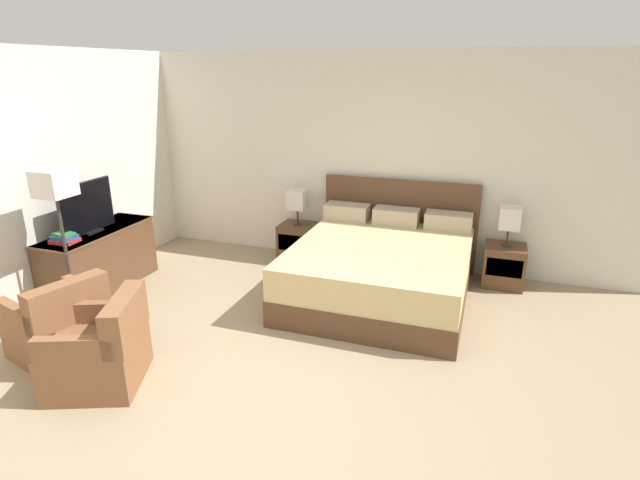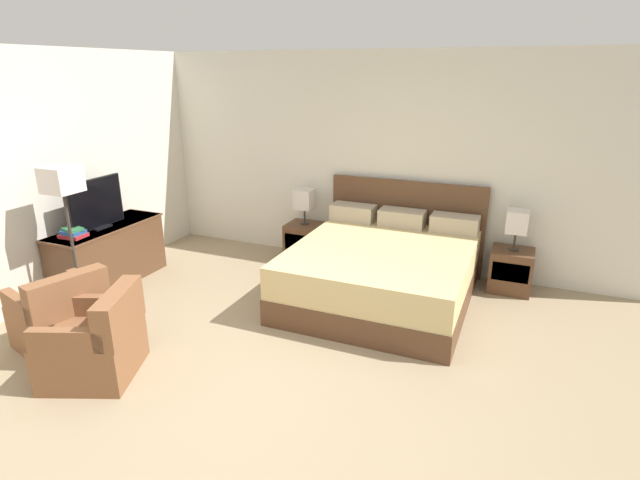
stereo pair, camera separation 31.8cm
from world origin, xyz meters
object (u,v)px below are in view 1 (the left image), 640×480
(table_lamp_right, at_px, (510,218))
(armchair_companion, at_px, (101,351))
(bed, at_px, (381,268))
(dresser, at_px, (100,259))
(book_small_top, at_px, (64,234))
(tv, at_px, (87,208))
(nightstand_left, at_px, (298,242))
(book_blue_cover, at_px, (64,237))
(book_red_cover, at_px, (65,241))
(table_lamp_left, at_px, (297,200))
(nightstand_right, at_px, (504,266))
(armchair_by_window, at_px, (60,326))
(floor_lamp, at_px, (56,197))

(table_lamp_right, height_order, armchair_companion, table_lamp_right)
(bed, bearing_deg, armchair_companion, -126.87)
(dresser, distance_m, book_small_top, 0.62)
(bed, xyz_separation_m, tv, (-3.10, -0.93, 0.65))
(nightstand_left, xyz_separation_m, book_blue_cover, (-1.80, -2.06, 0.52))
(table_lamp_right, xyz_separation_m, dresser, (-4.40, -1.62, -0.46))
(book_blue_cover, distance_m, book_small_top, 0.03)
(book_blue_cover, relative_size, armchair_companion, 0.25)
(bed, height_order, book_small_top, bed)
(bed, bearing_deg, book_red_cover, -157.33)
(table_lamp_left, distance_m, book_blue_cover, 2.74)
(nightstand_left, bearing_deg, table_lamp_right, 0.03)
(bed, relative_size, table_lamp_left, 4.51)
(nightstand_right, xyz_separation_m, table_lamp_left, (-2.60, 0.00, 0.58))
(armchair_by_window, height_order, floor_lamp, floor_lamp)
(book_small_top, bearing_deg, nightstand_right, 25.17)
(dresser, bearing_deg, table_lamp_left, 41.88)
(armchair_companion, height_order, floor_lamp, floor_lamp)
(table_lamp_right, height_order, book_red_cover, table_lamp_right)
(book_blue_cover, relative_size, floor_lamp, 0.14)
(nightstand_right, height_order, floor_lamp, floor_lamp)
(dresser, relative_size, book_blue_cover, 6.34)
(book_small_top, bearing_deg, table_lamp_left, 49.01)
(nightstand_left, height_order, book_red_cover, book_red_cover)
(bed, relative_size, book_blue_cover, 9.55)
(nightstand_right, distance_m, armchair_companion, 4.37)
(nightstand_right, bearing_deg, tv, -158.90)
(bed, distance_m, book_small_top, 3.38)
(table_lamp_right, bearing_deg, bed, -149.29)
(armchair_by_window, bearing_deg, table_lamp_right, 38.06)
(armchair_companion, xyz_separation_m, floor_lamp, (-1.09, 0.83, 0.99))
(bed, distance_m, floor_lamp, 3.37)
(nightstand_right, xyz_separation_m, floor_lamp, (-4.15, -2.29, 1.03))
(nightstand_left, xyz_separation_m, floor_lamp, (-1.56, -2.29, 1.03))
(nightstand_right, xyz_separation_m, dresser, (-4.40, -1.62, 0.12))
(dresser, bearing_deg, book_blue_cover, -88.57)
(tv, height_order, armchair_companion, tv)
(nightstand_right, height_order, book_blue_cover, book_blue_cover)
(dresser, height_order, armchair_companion, armchair_companion)
(nightstand_right, height_order, book_small_top, book_small_top)
(table_lamp_left, bearing_deg, bed, -30.71)
(table_lamp_right, bearing_deg, nightstand_left, -179.97)
(nightstand_right, bearing_deg, floor_lamp, -151.09)
(book_small_top, distance_m, floor_lamp, 0.58)
(book_red_cover, distance_m, armchair_companion, 1.76)
(armchair_by_window, bearing_deg, tv, 119.98)
(table_lamp_left, relative_size, floor_lamp, 0.30)
(nightstand_left, height_order, book_small_top, book_small_top)
(dresser, relative_size, tv, 1.87)
(book_red_cover, relative_size, book_blue_cover, 1.15)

